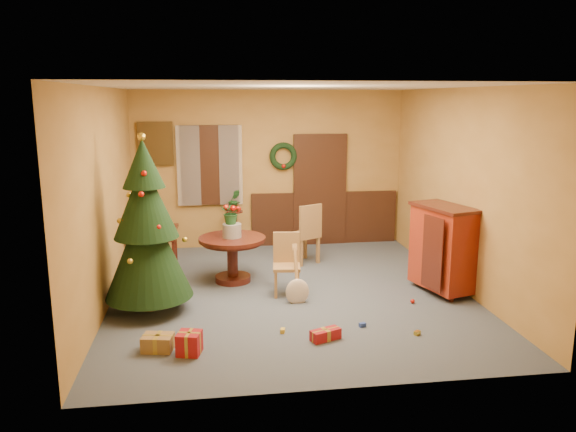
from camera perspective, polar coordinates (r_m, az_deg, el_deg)
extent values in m
plane|color=#363F4F|center=(8.15, 0.28, -7.84)|extent=(5.50, 5.50, 0.00)
plane|color=silver|center=(7.67, 0.30, 13.00)|extent=(5.50, 5.50, 0.00)
plane|color=olive|center=(10.48, -1.90, 4.76)|extent=(5.00, 0.00, 5.00)
plane|color=olive|center=(5.13, 4.74, -2.85)|extent=(5.00, 0.00, 5.00)
plane|color=olive|center=(7.82, -18.15, 1.72)|extent=(0.00, 5.50, 5.50)
plane|color=olive|center=(8.51, 17.21, 2.56)|extent=(0.00, 5.50, 5.50)
cube|color=black|center=(10.76, 3.73, -0.20)|extent=(2.80, 0.06, 1.00)
cube|color=black|center=(10.63, 3.25, 2.67)|extent=(1.00, 0.08, 2.10)
cube|color=white|center=(10.67, 3.21, 2.43)|extent=(0.80, 0.03, 1.90)
cube|color=black|center=(10.36, -7.96, 5.13)|extent=(1.05, 0.08, 1.45)
cube|color=white|center=(10.39, -7.96, 5.14)|extent=(0.88, 0.03, 1.25)
cube|color=white|center=(10.32, -10.07, 5.03)|extent=(0.42, 0.02, 1.45)
cube|color=white|center=(10.32, -5.84, 5.15)|extent=(0.42, 0.02, 1.45)
torus|color=black|center=(10.40, -0.48, 6.10)|extent=(0.51, 0.11, 0.51)
cube|color=#4C3819|center=(10.37, -13.31, 7.15)|extent=(0.62, 0.05, 0.78)
cube|color=gray|center=(10.40, -13.30, 7.17)|extent=(0.48, 0.02, 0.62)
cylinder|color=black|center=(8.51, -5.70, -2.33)|extent=(1.01, 1.01, 0.05)
cylinder|color=black|center=(8.52, -5.69, -2.69)|extent=(0.90, 0.90, 0.04)
cylinder|color=black|center=(8.59, -5.65, -4.44)|extent=(0.16, 0.16, 0.56)
cylinder|color=black|center=(8.68, -5.61, -6.33)|extent=(0.54, 0.54, 0.09)
cylinder|color=slate|center=(8.48, -5.72, -1.48)|extent=(0.28, 0.28, 0.21)
imported|color=#1E4C23|center=(8.42, -5.76, 0.39)|extent=(0.32, 0.28, 0.36)
cube|color=olive|center=(7.97, -0.15, -5.21)|extent=(0.42, 0.42, 0.05)
cube|color=olive|center=(8.07, -0.17, -3.20)|extent=(0.38, 0.08, 0.45)
cube|color=olive|center=(8.19, 0.92, -6.31)|extent=(0.05, 0.05, 0.39)
cube|color=olive|center=(8.18, -1.25, -6.32)|extent=(0.05, 0.05, 0.39)
cube|color=olive|center=(7.90, 1.00, -7.00)|extent=(0.05, 0.05, 0.39)
cube|color=olive|center=(7.89, -1.25, -7.02)|extent=(0.05, 0.05, 0.39)
cube|color=olive|center=(9.51, 1.56, -1.95)|extent=(0.60, 0.60, 0.05)
cube|color=olive|center=(9.28, 2.31, -0.48)|extent=(0.41, 0.24, 0.53)
cube|color=olive|center=(9.33, 1.33, -3.81)|extent=(0.06, 0.06, 0.46)
cube|color=olive|center=(9.54, 3.07, -3.46)|extent=(0.06, 0.06, 0.46)
cube|color=olive|center=(9.61, 0.04, -3.34)|extent=(0.06, 0.06, 0.46)
cube|color=olive|center=(9.81, 1.76, -3.01)|extent=(0.06, 0.06, 0.46)
cylinder|color=black|center=(10.19, -5.42, -1.65)|extent=(0.09, 0.09, 0.75)
cylinder|color=black|center=(10.11, -5.46, 0.45)|extent=(0.30, 0.30, 0.03)
imported|color=#19471E|center=(10.07, -5.48, 1.61)|extent=(0.24, 0.21, 0.39)
cylinder|color=#382111|center=(7.69, -13.81, -8.45)|extent=(0.14, 0.14, 0.25)
cone|color=black|center=(7.47, -14.09, -3.03)|extent=(1.13, 1.13, 1.34)
cone|color=black|center=(7.34, -14.33, 1.63)|extent=(0.82, 0.82, 0.98)
cone|color=black|center=(7.27, -14.52, 5.21)|extent=(0.53, 0.53, 0.62)
sphere|color=gold|center=(7.24, -14.66, 7.80)|extent=(0.10, 0.10, 0.10)
cube|color=black|center=(9.40, -13.58, -1.16)|extent=(0.82, 0.44, 0.05)
cube|color=black|center=(9.43, -13.54, -1.88)|extent=(0.77, 0.40, 0.17)
cube|color=black|center=(9.53, -15.49, -3.29)|extent=(0.06, 0.28, 0.65)
cube|color=black|center=(9.46, -11.44, -3.20)|extent=(0.06, 0.28, 0.65)
cube|color=#60120B|center=(8.30, 15.40, -3.17)|extent=(0.71, 1.03, 1.16)
cube|color=black|center=(8.17, 15.63, 0.86)|extent=(0.77, 1.10, 0.05)
cylinder|color=black|center=(8.14, 16.26, -8.04)|extent=(0.07, 0.07, 0.08)
cylinder|color=black|center=(8.82, 14.18, -6.37)|extent=(0.07, 0.07, 0.08)
cube|color=brown|center=(6.55, -13.07, -12.43)|extent=(0.37, 0.30, 0.18)
cube|color=#AE902E|center=(6.55, -13.07, -12.43)|extent=(0.34, 0.10, 0.18)
cube|color=#AE902E|center=(6.55, -13.07, -12.43)|extent=(0.09, 0.25, 0.18)
cube|color=maroon|center=(6.39, -9.99, -12.61)|extent=(0.30, 0.30, 0.25)
cube|color=#AE902E|center=(6.39, -9.99, -12.61)|extent=(0.25, 0.10, 0.25)
cube|color=#AE902E|center=(6.39, -9.99, -12.61)|extent=(0.10, 0.25, 0.25)
cube|color=brown|center=(8.08, -14.30, -7.84)|extent=(0.32, 0.33, 0.15)
cube|color=#AE902E|center=(8.08, -14.30, -7.84)|extent=(0.19, 0.24, 0.15)
cube|color=#AE902E|center=(8.08, -14.30, -7.84)|extent=(0.18, 0.15, 0.15)
cube|color=maroon|center=(6.67, 3.83, -11.93)|extent=(0.38, 0.27, 0.13)
cube|color=#AE902E|center=(6.67, 3.83, -11.93)|extent=(0.34, 0.16, 0.13)
cube|color=#AE902E|center=(6.67, 3.83, -11.93)|extent=(0.10, 0.16, 0.13)
cube|color=#243E9D|center=(7.07, 7.57, -10.91)|extent=(0.09, 0.08, 0.05)
sphere|color=#248526|center=(6.91, 4.51, -11.33)|extent=(0.06, 0.06, 0.06)
cube|color=gold|center=(6.85, -0.55, -11.57)|extent=(0.07, 0.09, 0.05)
sphere|color=red|center=(7.94, 12.54, -8.46)|extent=(0.06, 0.06, 0.06)
cube|color=gold|center=(6.96, 12.99, -11.50)|extent=(0.09, 0.09, 0.05)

